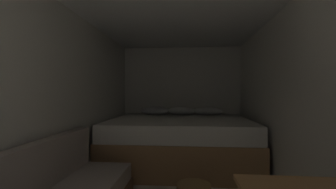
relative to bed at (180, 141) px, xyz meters
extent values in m
cube|color=silver|center=(0.00, 0.96, 0.68)|extent=(2.49, 0.05, 2.13)
cube|color=silver|center=(-1.22, -1.53, 0.68)|extent=(0.05, 4.94, 2.13)
cube|color=silver|center=(1.22, -1.53, 0.68)|extent=(0.05, 4.94, 2.13)
cube|color=#9E7247|center=(0.00, -0.02, -0.14)|extent=(2.27, 1.81, 0.51)
cube|color=white|center=(0.00, -0.02, 0.24)|extent=(2.23, 1.77, 0.25)
ellipsoid|color=white|center=(-0.51, 0.66, 0.44)|extent=(0.57, 0.36, 0.15)
ellipsoid|color=white|center=(0.51, 0.66, 0.44)|extent=(0.57, 0.36, 0.15)
ellipsoid|color=white|center=(0.00, 0.66, 0.44)|extent=(0.57, 0.36, 0.15)
cube|color=#A8998E|center=(-1.11, -2.35, 0.17)|extent=(0.12, 2.39, 0.42)
camera|label=1|loc=(0.14, -3.82, 0.79)|focal=24.58mm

